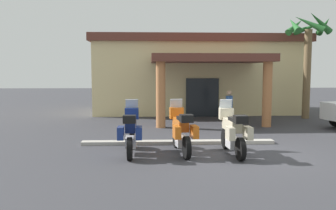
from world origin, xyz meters
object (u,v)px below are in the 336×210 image
at_px(motel_building, 197,74).
at_px(palm_tree_near_portico, 308,43).
at_px(pedestrian, 229,106).
at_px(motorcycle_blue, 131,131).
at_px(motorcycle_orange, 181,131).
at_px(motorcycle_cream, 233,132).

height_order(motel_building, palm_tree_near_portico, palm_tree_near_portico).
relative_size(pedestrian, palm_tree_near_portico, 0.30).
xyz_separation_m(pedestrian, palm_tree_near_portico, (4.60, 2.47, 3.01)).
height_order(motorcycle_blue, motorcycle_orange, same).
xyz_separation_m(motel_building, motorcycle_orange, (-1.80, -11.09, -1.61)).
relative_size(motorcycle_orange, palm_tree_near_portico, 0.40).
height_order(motorcycle_cream, palm_tree_near_portico, palm_tree_near_portico).
bearing_deg(pedestrian, motorcycle_orange, 92.58).
distance_m(motorcycle_cream, pedestrian, 5.52).
height_order(motorcycle_orange, pedestrian, pedestrian).
xyz_separation_m(motorcycle_cream, palm_tree_near_portico, (5.63, 7.88, 3.25)).
bearing_deg(palm_tree_near_portico, motel_building, 147.24).
relative_size(motorcycle_blue, motorcycle_cream, 1.00).
bearing_deg(motorcycle_blue, palm_tree_near_portico, -49.41).
bearing_deg(motorcycle_cream, palm_tree_near_portico, -39.51).
bearing_deg(motorcycle_cream, motorcycle_orange, 76.77).
distance_m(motel_building, motorcycle_blue, 11.77).
bearing_deg(pedestrian, motorcycle_cream, 108.28).
xyz_separation_m(motel_building, palm_tree_near_portico, (5.37, -3.46, 1.63)).
xyz_separation_m(motel_building, motorcycle_blue, (-3.35, -11.17, -1.61)).
height_order(motorcycle_blue, motorcycle_cream, same).
bearing_deg(motorcycle_orange, motel_building, -16.56).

